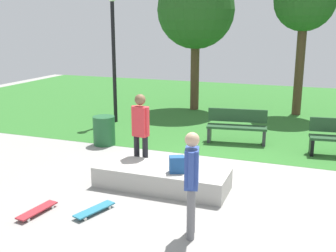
{
  "coord_description": "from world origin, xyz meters",
  "views": [
    {
      "loc": [
        1.9,
        -7.95,
        3.18
      ],
      "look_at": [
        -0.84,
        -0.54,
        1.18
      ],
      "focal_mm": 43.52,
      "sensor_mm": 36.0,
      "label": 1
    }
  ],
  "objects_px": {
    "tree_young_birch": "(196,10)",
    "trash_bin": "(104,131)",
    "backpack_on_ledge": "(177,164)",
    "lamp_post": "(113,45)",
    "skateboard_by_ledge": "(94,210)",
    "skateboard_spare": "(37,210)",
    "tree_broad_elm": "(305,3)",
    "park_bench_near_lamppost": "(237,125)",
    "concrete_ledge": "(162,178)",
    "skater_performing_trick": "(192,177)",
    "skater_watching": "(141,128)"
  },
  "relations": [
    {
      "from": "tree_young_birch",
      "to": "trash_bin",
      "type": "relative_size",
      "value": 6.52
    },
    {
      "from": "backpack_on_ledge",
      "to": "lamp_post",
      "type": "height_order",
      "value": "lamp_post"
    },
    {
      "from": "skateboard_by_ledge",
      "to": "skateboard_spare",
      "type": "distance_m",
      "value": 0.98
    },
    {
      "from": "tree_broad_elm",
      "to": "park_bench_near_lamppost",
      "type": "bearing_deg",
      "value": -107.18
    },
    {
      "from": "backpack_on_ledge",
      "to": "tree_broad_elm",
      "type": "bearing_deg",
      "value": 52.25
    },
    {
      "from": "park_bench_near_lamppost",
      "to": "lamp_post",
      "type": "height_order",
      "value": "lamp_post"
    },
    {
      "from": "backpack_on_ledge",
      "to": "tree_young_birch",
      "type": "bearing_deg",
      "value": 78.7
    },
    {
      "from": "skateboard_spare",
      "to": "lamp_post",
      "type": "bearing_deg",
      "value": 106.0
    },
    {
      "from": "concrete_ledge",
      "to": "tree_broad_elm",
      "type": "xyz_separation_m",
      "value": [
        2.1,
        7.96,
        3.65
      ]
    },
    {
      "from": "concrete_ledge",
      "to": "lamp_post",
      "type": "bearing_deg",
      "value": 126.38
    },
    {
      "from": "tree_broad_elm",
      "to": "lamp_post",
      "type": "distance_m",
      "value": 6.58
    },
    {
      "from": "tree_young_birch",
      "to": "tree_broad_elm",
      "type": "relative_size",
      "value": 1.02
    },
    {
      "from": "skater_performing_trick",
      "to": "skateboard_spare",
      "type": "height_order",
      "value": "skater_performing_trick"
    },
    {
      "from": "skater_performing_trick",
      "to": "tree_broad_elm",
      "type": "relative_size",
      "value": 0.33
    },
    {
      "from": "concrete_ledge",
      "to": "skateboard_by_ledge",
      "type": "bearing_deg",
      "value": -115.06
    },
    {
      "from": "lamp_post",
      "to": "tree_broad_elm",
      "type": "bearing_deg",
      "value": 30.45
    },
    {
      "from": "skateboard_spare",
      "to": "lamp_post",
      "type": "distance_m",
      "value": 7.2
    },
    {
      "from": "concrete_ledge",
      "to": "park_bench_near_lamppost",
      "type": "xyz_separation_m",
      "value": [
        0.77,
        3.68,
        0.27
      ]
    },
    {
      "from": "tree_young_birch",
      "to": "concrete_ledge",
      "type": "bearing_deg",
      "value": -78.05
    },
    {
      "from": "backpack_on_ledge",
      "to": "lamp_post",
      "type": "bearing_deg",
      "value": 102.79
    },
    {
      "from": "skater_watching",
      "to": "trash_bin",
      "type": "distance_m",
      "value": 2.57
    },
    {
      "from": "skateboard_by_ledge",
      "to": "backpack_on_ledge",
      "type": "bearing_deg",
      "value": 52.08
    },
    {
      "from": "skateboard_by_ledge",
      "to": "skateboard_spare",
      "type": "height_order",
      "value": "same"
    },
    {
      "from": "skateboard_by_ledge",
      "to": "skater_watching",
      "type": "bearing_deg",
      "value": 90.39
    },
    {
      "from": "skater_performing_trick",
      "to": "park_bench_near_lamppost",
      "type": "xyz_separation_m",
      "value": [
        -0.33,
        5.28,
        -0.48
      ]
    },
    {
      "from": "concrete_ledge",
      "to": "skater_performing_trick",
      "type": "height_order",
      "value": "skater_performing_trick"
    },
    {
      "from": "park_bench_near_lamppost",
      "to": "concrete_ledge",
      "type": "bearing_deg",
      "value": -101.88
    },
    {
      "from": "skateboard_spare",
      "to": "park_bench_near_lamppost",
      "type": "distance_m",
      "value": 5.99
    },
    {
      "from": "skater_performing_trick",
      "to": "trash_bin",
      "type": "height_order",
      "value": "skater_performing_trick"
    },
    {
      "from": "lamp_post",
      "to": "trash_bin",
      "type": "distance_m",
      "value": 3.36
    },
    {
      "from": "backpack_on_ledge",
      "to": "tree_broad_elm",
      "type": "distance_m",
      "value": 8.89
    },
    {
      "from": "trash_bin",
      "to": "skater_watching",
      "type": "bearing_deg",
      "value": -42.6
    },
    {
      "from": "skateboard_spare",
      "to": "trash_bin",
      "type": "bearing_deg",
      "value": 103.0
    },
    {
      "from": "backpack_on_ledge",
      "to": "skateboard_by_ledge",
      "type": "bearing_deg",
      "value": -153.52
    },
    {
      "from": "backpack_on_ledge",
      "to": "skateboard_by_ledge",
      "type": "distance_m",
      "value": 1.76
    },
    {
      "from": "skateboard_spare",
      "to": "tree_young_birch",
      "type": "relative_size",
      "value": 0.16
    },
    {
      "from": "backpack_on_ledge",
      "to": "skateboard_spare",
      "type": "height_order",
      "value": "backpack_on_ledge"
    },
    {
      "from": "skater_performing_trick",
      "to": "skateboard_by_ledge",
      "type": "height_order",
      "value": "skater_performing_trick"
    },
    {
      "from": "skater_watching",
      "to": "skateboard_by_ledge",
      "type": "relative_size",
      "value": 2.13
    },
    {
      "from": "backpack_on_ledge",
      "to": "lamp_post",
      "type": "xyz_separation_m",
      "value": [
        -3.81,
        4.81,
        1.93
      ]
    },
    {
      "from": "skater_performing_trick",
      "to": "tree_young_birch",
      "type": "height_order",
      "value": "tree_young_birch"
    },
    {
      "from": "concrete_ledge",
      "to": "skateboard_spare",
      "type": "height_order",
      "value": "concrete_ledge"
    },
    {
      "from": "skateboard_by_ledge",
      "to": "tree_young_birch",
      "type": "relative_size",
      "value": 0.16
    },
    {
      "from": "skateboard_spare",
      "to": "backpack_on_ledge",
      "type": "bearing_deg",
      "value": 41.03
    },
    {
      "from": "backpack_on_ledge",
      "to": "skater_performing_trick",
      "type": "distance_m",
      "value": 1.7
    },
    {
      "from": "concrete_ledge",
      "to": "backpack_on_ledge",
      "type": "relative_size",
      "value": 8.24
    },
    {
      "from": "concrete_ledge",
      "to": "tree_young_birch",
      "type": "height_order",
      "value": "tree_young_birch"
    },
    {
      "from": "backpack_on_ledge",
      "to": "tree_broad_elm",
      "type": "height_order",
      "value": "tree_broad_elm"
    },
    {
      "from": "park_bench_near_lamppost",
      "to": "skateboard_spare",
      "type": "bearing_deg",
      "value": -113.29
    },
    {
      "from": "park_bench_near_lamppost",
      "to": "tree_young_birch",
      "type": "bearing_deg",
      "value": 121.37
    }
  ]
}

